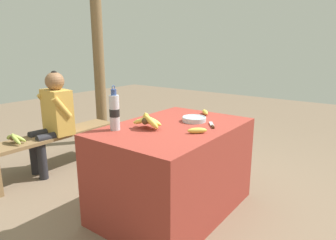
# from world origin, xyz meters

# --- Properties ---
(ground_plane) EXTENTS (12.00, 12.00, 0.00)m
(ground_plane) POSITION_xyz_m (0.00, 0.00, 0.00)
(ground_plane) COLOR #75604C
(market_counter) EXTENTS (1.24, 0.84, 0.73)m
(market_counter) POSITION_xyz_m (0.00, 0.00, 0.36)
(market_counter) COLOR maroon
(market_counter) RESTS_ON ground_plane
(banana_bunch_ripe) EXTENTS (0.17, 0.25, 0.14)m
(banana_bunch_ripe) POSITION_xyz_m (-0.19, 0.10, 0.79)
(banana_bunch_ripe) COLOR #4C381E
(banana_bunch_ripe) RESTS_ON market_counter
(serving_bowl) EXTENTS (0.20, 0.20, 0.04)m
(serving_bowl) POSITION_xyz_m (0.21, -0.06, 0.75)
(serving_bowl) COLOR silver
(serving_bowl) RESTS_ON market_counter
(water_bottle) EXTENTS (0.07, 0.07, 0.33)m
(water_bottle) POSITION_xyz_m (-0.36, 0.28, 0.86)
(water_bottle) COLOR silver
(water_bottle) RESTS_ON market_counter
(loose_banana_front) EXTENTS (0.13, 0.13, 0.04)m
(loose_banana_front) POSITION_xyz_m (-0.07, -0.26, 0.75)
(loose_banana_front) COLOR #E0C64C
(loose_banana_front) RESTS_ON market_counter
(loose_banana_side) EXTENTS (0.14, 0.13, 0.04)m
(loose_banana_side) POSITION_xyz_m (0.50, 0.00, 0.75)
(loose_banana_side) COLOR #E0C64C
(loose_banana_side) RESTS_ON market_counter
(knife) EXTENTS (0.16, 0.13, 0.02)m
(knife) POSITION_xyz_m (0.15, -0.26, 0.74)
(knife) COLOR #BCBCC1
(knife) RESTS_ON market_counter
(wooden_bench) EXTENTS (1.50, 0.32, 0.42)m
(wooden_bench) POSITION_xyz_m (-0.13, 1.52, 0.35)
(wooden_bench) COLOR brown
(wooden_bench) RESTS_ON ground_plane
(seated_vendor) EXTENTS (0.43, 0.41, 1.09)m
(seated_vendor) POSITION_xyz_m (-0.10, 1.49, 0.63)
(seated_vendor) COLOR #232328
(seated_vendor) RESTS_ON ground_plane
(banana_bunch_green) EXTENTS (0.14, 0.26, 0.11)m
(banana_bunch_green) POSITION_xyz_m (-0.52, 1.52, 0.47)
(banana_bunch_green) COLOR #4C381E
(banana_bunch_green) RESTS_ON wooden_bench
(support_post_far) EXTENTS (0.15, 0.15, 2.37)m
(support_post_far) POSITION_xyz_m (0.92, 1.91, 1.18)
(support_post_far) COLOR brown
(support_post_far) RESTS_ON ground_plane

